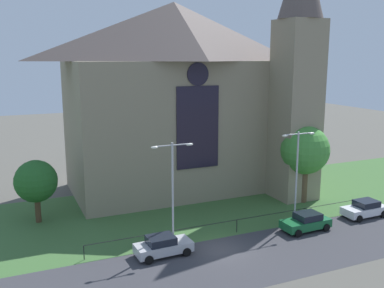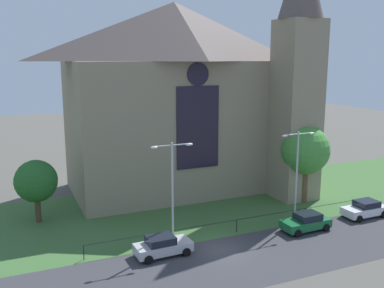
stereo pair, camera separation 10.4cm
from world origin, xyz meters
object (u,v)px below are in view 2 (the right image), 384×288
at_px(church_building, 184,96).
at_px(parked_car_green, 306,222).
at_px(streetlamp_near, 172,181).
at_px(tree_left_far, 36,181).
at_px(tree_right_near, 305,151).
at_px(parked_car_white, 365,209).
at_px(streetlamp_far, 297,165).
at_px(parked_car_silver, 163,246).

height_order(church_building, parked_car_green, church_building).
height_order(church_building, streetlamp_near, church_building).
relative_size(tree_left_far, tree_right_near, 0.72).
bearing_deg(church_building, parked_car_white, -51.50).
height_order(tree_left_far, streetlamp_far, streetlamp_far).
bearing_deg(parked_car_white, parked_car_silver, -0.25).
xyz_separation_m(streetlamp_far, parked_car_green, (-0.21, -1.84, -4.46)).
bearing_deg(streetlamp_far, tree_left_far, 156.02).
relative_size(tree_left_far, parked_car_silver, 1.32).
bearing_deg(tree_right_near, streetlamp_near, -164.58).
distance_m(parked_car_silver, parked_car_white, 19.70).
relative_size(tree_right_near, streetlamp_near, 0.96).
xyz_separation_m(church_building, tree_left_far, (-15.75, -4.24, -6.55)).
distance_m(church_building, tree_left_far, 17.57).
xyz_separation_m(streetlamp_near, parked_car_silver, (-1.38, -1.46, -4.44)).
bearing_deg(tree_left_far, tree_right_near, -11.08).
bearing_deg(church_building, tree_right_near, -44.67).
height_order(tree_right_near, parked_car_white, tree_right_near).
bearing_deg(tree_left_far, parked_car_white, -21.05).
height_order(tree_right_near, parked_car_silver, tree_right_near).
height_order(parked_car_silver, parked_car_white, same).
distance_m(tree_left_far, streetlamp_far, 22.77).
distance_m(tree_right_near, streetlamp_near, 16.34).
distance_m(streetlamp_near, parked_car_white, 18.90).
xyz_separation_m(church_building, parked_car_green, (4.81, -15.32, -9.53)).
bearing_deg(streetlamp_far, parked_car_green, -96.35).
height_order(streetlamp_far, parked_car_silver, streetlamp_far).
bearing_deg(tree_left_far, church_building, 15.07).
bearing_deg(parked_car_silver, streetlamp_far, 4.59).
bearing_deg(streetlamp_far, church_building, 110.41).
bearing_deg(parked_car_silver, tree_left_far, 124.43).
height_order(tree_left_far, tree_right_near, tree_right_near).
bearing_deg(church_building, tree_left_far, -164.93).
relative_size(streetlamp_far, parked_car_green, 1.93).
bearing_deg(parked_car_green, parked_car_white, -177.25).
height_order(streetlamp_near, parked_car_silver, streetlamp_near).
relative_size(church_building, parked_car_white, 6.17).
xyz_separation_m(streetlamp_near, parked_car_green, (11.32, -1.84, -4.44)).
xyz_separation_m(tree_right_near, streetlamp_far, (-4.22, -4.34, -0.08)).
bearing_deg(tree_right_near, parked_car_silver, -161.27).
distance_m(tree_left_far, parked_car_white, 29.68).
relative_size(church_building, streetlamp_far, 3.18).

